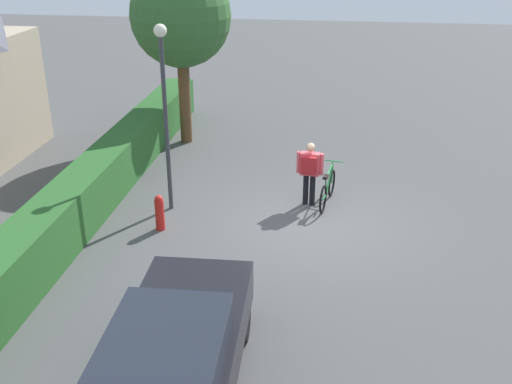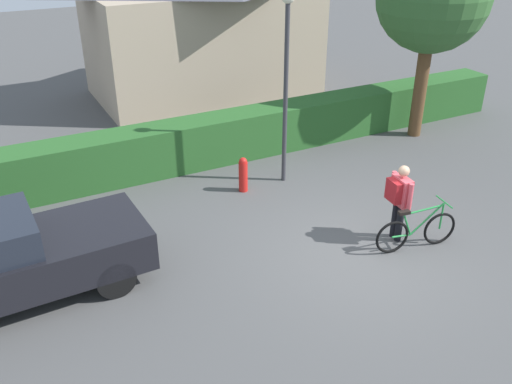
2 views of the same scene
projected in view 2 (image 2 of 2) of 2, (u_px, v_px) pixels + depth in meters
name	position (u px, v px, depth m)	size (l,w,h in m)	color
ground_plane	(357.00, 254.00, 10.22)	(60.00, 60.00, 0.00)	#4D4D4D
hedge_row	(238.00, 135.00, 13.89)	(16.35, 0.90, 1.14)	#285B26
house_distant	(202.00, 16.00, 17.69)	(7.34, 4.31, 4.91)	tan
bicycle	(416.00, 231.00, 10.22)	(1.65, 0.50, 0.92)	black
person_rider	(399.00, 196.00, 10.26)	(0.39, 0.63, 1.54)	black
street_lamp	(286.00, 64.00, 11.66)	(0.28, 0.28, 4.23)	#38383D
fire_hydrant	(243.00, 174.00, 12.26)	(0.20, 0.20, 0.81)	red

